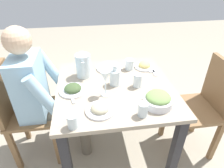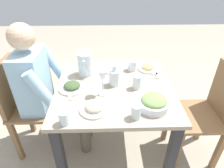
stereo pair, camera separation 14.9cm
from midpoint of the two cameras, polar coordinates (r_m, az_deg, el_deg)
The scene contains 21 objects.
ground_plane at distance 2.00m, azimuth 2.80°, elevation -18.22°, with size 8.00×8.00×0.00m, color #9E937F.
dining_table at distance 1.57m, azimuth 3.39°, elevation -4.39°, with size 0.88×0.88×0.73m.
chair_near at distance 1.81m, azimuth -21.80°, elevation -5.20°, with size 0.40×0.40×0.89m.
chair_far at distance 1.81m, azimuth 28.35°, elevation -7.07°, with size 0.40×0.40×0.89m.
diner_near at distance 1.66m, azimuth -16.19°, elevation -1.29°, with size 0.48×0.53×1.19m.
water_pitcher at distance 1.60m, azimuth -5.17°, elevation 5.74°, with size 0.16×0.12×0.19m.
salad_bowl at distance 1.31m, azimuth 15.32°, elevation -5.36°, with size 0.20×0.20×0.09m.
plate_beans at distance 1.26m, azimuth -1.83°, elevation -7.05°, with size 0.19×0.19×0.05m.
plate_fries at distance 1.75m, azimuth 12.90°, elevation 4.66°, with size 0.17×0.17×0.06m.
plate_yoghurt at distance 1.72m, azimuth 2.48°, elevation 4.96°, with size 0.22×0.22×0.05m.
plate_dolmas at distance 1.47m, azimuth -8.74°, elevation -0.80°, with size 0.20×0.20×0.06m.
water_glass_near_right at distance 1.21m, azimuth 10.57°, elevation -8.05°, with size 0.06×0.06×0.09m, color silver.
water_glass_near_left at distance 1.17m, azimuth -10.19°, elevation -9.80°, with size 0.06×0.06×0.09m, color silver.
water_glass_by_pitcher at distance 1.46m, azimuth 10.16°, elevation 0.47°, with size 0.06×0.06×0.10m, color silver.
water_glass_center at distance 1.70m, azimuth 8.49°, elevation 5.31°, with size 0.07×0.07×0.09m, color silver.
wine_glass at distance 1.33m, azimuth 0.44°, elevation 1.92°, with size 0.08×0.08×0.20m.
oil_carafe at distance 1.48m, azimuth 3.54°, elevation 1.59°, with size 0.08×0.08×0.16m.
fork_near at distance 1.75m, azimuth 14.07°, elevation 3.88°, with size 0.17×0.03×0.01m, color silver.
knife_near at distance 1.75m, azimuth 13.16°, elevation 4.00°, with size 0.18×0.02×0.01m, color silver.
fork_far at distance 1.71m, azimuth 15.50°, elevation 2.97°, with size 0.17×0.03×0.01m, color silver.
knife_far at distance 1.43m, azimuth -9.45°, elevation -2.66°, with size 0.18×0.02×0.01m, color silver.
Camera 2 is at (1.24, -0.05, 1.56)m, focal length 31.39 mm.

